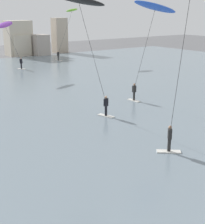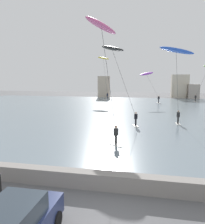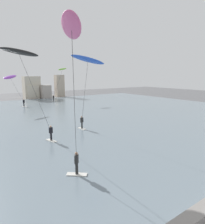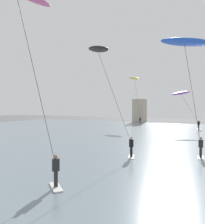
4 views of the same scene
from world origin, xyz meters
The scene contains 6 objects.
water_bay centered at (0.00, 30.66, 0.05)m, with size 84.00×52.00×0.10m, color slate.
kitesurfer_pink centered at (-1.81, 9.84, 8.47)m, with size 2.78×3.83×9.78m.
kitesurfer_yellow centered at (-9.46, 48.36, 9.53)m, with size 3.74×4.78×10.72m.
kitesurfer_black centered at (-2.32, 18.53, 8.13)m, with size 4.80×3.11×9.31m.
kitesurfer_purple centered at (1.11, 41.98, 5.95)m, with size 4.89×4.52×6.90m.
kitesurfer_blue centered at (4.21, 18.39, 7.78)m, with size 3.70×5.00×8.97m.
Camera 4 is at (5.92, 2.76, 4.13)m, focal length 35.08 mm.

